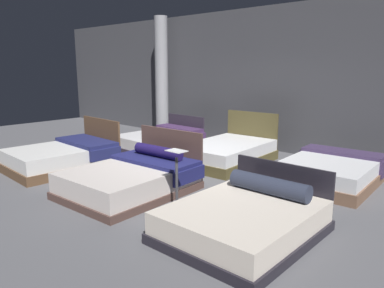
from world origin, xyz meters
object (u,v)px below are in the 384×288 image
at_px(bed_1, 133,178).
at_px(bed_3, 160,140).
at_px(bed_5, 330,172).
at_px(bed_0, 64,157).
at_px(bed_2, 246,218).
at_px(bed_4, 227,152).
at_px(price_sign, 177,189).
at_px(support_pillar, 162,77).

bearing_deg(bed_1, bed_3, 126.87).
bearing_deg(bed_1, bed_5, 47.08).
xyz_separation_m(bed_0, bed_5, (4.48, 2.70, -0.02)).
relative_size(bed_2, bed_5, 0.98).
distance_m(bed_2, bed_3, 5.27).
relative_size(bed_2, bed_4, 0.88).
relative_size(bed_1, bed_4, 0.96).
bearing_deg(bed_5, bed_2, -91.91).
height_order(bed_1, bed_5, bed_1).
bearing_deg(bed_4, bed_2, -52.48).
xyz_separation_m(bed_0, price_sign, (3.38, -0.09, 0.10)).
bearing_deg(bed_3, bed_4, 0.67).
bearing_deg(bed_0, bed_5, 33.55).
distance_m(bed_4, bed_5, 2.25).
xyz_separation_m(bed_1, support_pillar, (-3.50, 3.94, 1.50)).
bearing_deg(bed_0, price_sign, 0.92).
bearing_deg(support_pillar, price_sign, -41.12).
relative_size(bed_0, bed_2, 1.05).
bearing_deg(bed_5, bed_3, 177.28).
bearing_deg(price_sign, bed_2, 2.00).
height_order(bed_1, price_sign, bed_1).
height_order(bed_0, bed_2, bed_0).
bearing_deg(price_sign, bed_5, 68.43).
xyz_separation_m(bed_5, support_pillar, (-5.75, 1.26, 1.53)).
distance_m(bed_1, bed_5, 3.50).
bearing_deg(bed_4, price_sign, -70.39).
relative_size(bed_4, support_pillar, 0.63).
relative_size(bed_0, support_pillar, 0.59).
relative_size(bed_1, bed_3, 1.01).
bearing_deg(bed_5, price_sign, -114.68).
height_order(bed_3, price_sign, price_sign).
bearing_deg(bed_4, bed_3, 175.67).
relative_size(bed_4, price_sign, 2.43).
bearing_deg(bed_1, bed_4, 87.10).
xyz_separation_m(bed_0, bed_1, (2.24, 0.02, -0.00)).
height_order(bed_4, support_pillar, support_pillar).
relative_size(bed_4, bed_5, 1.12).
xyz_separation_m(bed_1, bed_2, (2.30, -0.07, -0.03)).
relative_size(bed_0, bed_3, 0.97).
xyz_separation_m(bed_1, price_sign, (1.14, -0.11, 0.10)).
xyz_separation_m(bed_2, price_sign, (-1.16, -0.04, 0.13)).
xyz_separation_m(bed_2, bed_4, (-2.31, 2.68, 0.02)).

